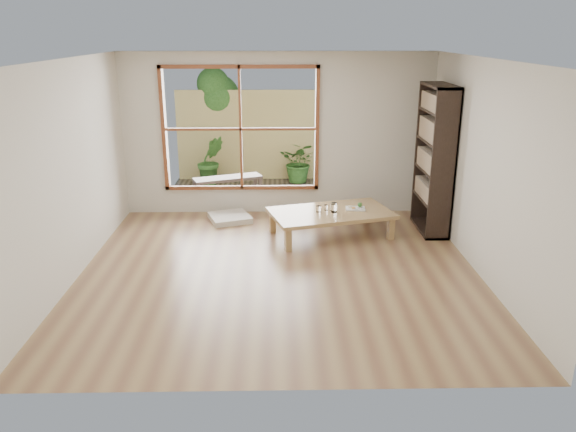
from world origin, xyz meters
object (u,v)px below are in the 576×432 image
bookshelf (434,160)px  garden_bench (228,180)px  food_tray (356,208)px  low_table (331,214)px

bookshelf → garden_bench: 3.70m
bookshelf → food_tray: bearing=-173.0°
bookshelf → food_tray: size_ratio=7.26×
food_tray → garden_bench: size_ratio=0.24×
low_table → food_tray: (0.39, 0.11, 0.07)m
low_table → food_tray: size_ratio=6.45×
bookshelf → garden_bench: (-3.21, 1.69, -0.74)m
low_table → garden_bench: 2.56m
bookshelf → food_tray: (-1.15, -0.14, -0.69)m
garden_bench → bookshelf: bearing=-48.5°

